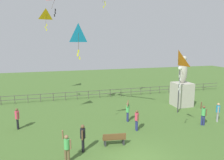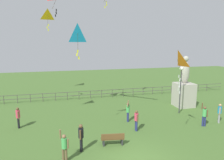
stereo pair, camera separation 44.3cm
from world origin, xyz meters
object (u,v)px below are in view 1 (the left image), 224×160
person_4 (128,110)px  kite_2 (178,61)px  kite_4 (46,15)px  person_1 (83,136)px  person_7 (203,114)px  kite_0 (78,34)px  lamppost (179,79)px  person_6 (218,111)px  statue_monument (182,90)px  person_0 (17,117)px  person_5 (67,146)px  park_bench (114,139)px  person_2 (137,119)px

person_4 → kite_2: kite_2 is taller
kite_4 → person_1: bearing=-78.0°
person_7 → kite_0: 11.54m
lamppost → person_7: lamppost is taller
person_6 → person_7: 1.74m
statue_monument → person_0: statue_monument is taller
person_4 → person_0: bearing=174.7°
person_4 → person_5: person_4 is taller
park_bench → kite_4: kite_4 is taller
person_7 → lamppost: bearing=92.7°
person_2 → person_5: size_ratio=0.84×
statue_monument → kite_0: kite_0 is taller
kite_0 → kite_4: kite_4 is taller
park_bench → person_7: (7.83, 1.27, 0.50)m
person_1 → kite_2: size_ratio=0.60×
person_0 → kite_0: size_ratio=0.71×
person_4 → person_7: person_7 is taller
person_5 → person_7: 11.17m
statue_monument → park_bench: 11.37m
park_bench → person_4: 4.40m
park_bench → person_2: person_2 is taller
statue_monument → lamppost: statue_monument is taller
person_1 → kite_4: kite_4 is taller
person_0 → park_bench: bearing=-35.3°
person_0 → person_6: 16.23m
statue_monument → park_bench: statue_monument is taller
person_5 → kite_4: size_ratio=0.95×
lamppost → person_1: bearing=-153.9°
person_5 → kite_0: size_ratio=0.82×
person_6 → kite_0: bearing=179.2°
person_1 → person_4: person_4 is taller
person_5 → park_bench: bearing=20.7°
person_2 → lamppost: bearing=27.3°
lamppost → park_bench: bearing=-149.3°
person_0 → person_5: 6.61m
person_0 → kite_0: (4.52, -2.78, 6.18)m
person_6 → kite_2: kite_2 is taller
person_6 → person_7: (-1.71, -0.32, 0.03)m
person_1 → person_6: size_ratio=1.06×
person_0 → person_2: 9.14m
person_2 → person_7: (5.54, -0.52, 0.04)m
person_2 → kite_2: size_ratio=0.56×
person_5 → person_1: bearing=43.3°
person_0 → kite_4: (2.45, 4.32, 8.17)m
park_bench → person_1: size_ratio=0.89×
person_2 → person_7: 5.56m
lamppost → person_0: size_ratio=2.66×
person_2 → person_0: bearing=162.5°
person_1 → person_0: bearing=132.7°
lamppost → kite_0: 10.72m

